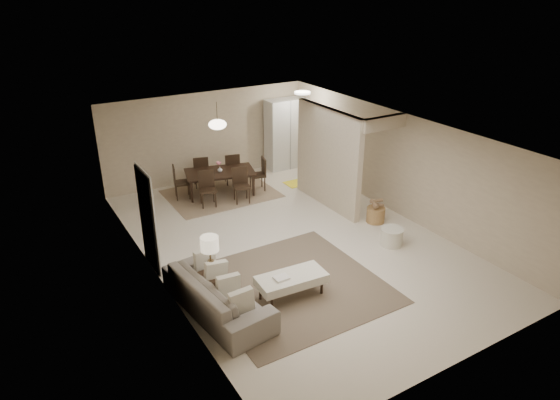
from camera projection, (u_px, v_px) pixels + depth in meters
floor at (293, 241)px, 11.02m from camera, size 9.00×9.00×0.00m
ceiling at (294, 132)px, 10.00m from camera, size 9.00×9.00×0.00m
back_wall at (208, 136)px, 14.03m from camera, size 6.00×0.00×6.00m
left_wall at (154, 222)px, 9.10m from camera, size 0.00×9.00×9.00m
right_wall at (399, 164)px, 11.91m from camera, size 0.00×9.00×9.00m
partition at (328, 158)px, 12.33m from camera, size 0.15×2.50×2.50m
doorway at (147, 220)px, 9.68m from camera, size 0.04×0.90×2.04m
pantry_cabinet at (286, 134)px, 14.94m from camera, size 1.20×0.55×2.10m
flush_light at (302, 93)px, 13.60m from camera, size 0.44×0.44×0.05m
living_rug at (292, 285)px, 9.44m from camera, size 3.20×3.20×0.01m
sofa at (217, 294)px, 8.59m from camera, size 2.48×1.21×0.70m
ottoman_bench at (291, 280)px, 8.97m from camera, size 1.30×0.66×0.45m
side_table at (212, 288)px, 8.91m from camera, size 0.52×0.52×0.53m
table_lamp at (210, 247)px, 8.57m from camera, size 0.32×0.32×0.76m
round_pouf at (392, 237)px, 10.81m from camera, size 0.49×0.49×0.38m
wicker_basket at (376, 215)px, 11.83m from camera, size 0.56×0.56×0.37m
dining_rug at (221, 194)px, 13.44m from camera, size 2.80×2.10×0.01m
dining_table at (221, 183)px, 13.31m from camera, size 2.00×1.44×0.63m
dining_chairs at (220, 178)px, 13.26m from camera, size 2.45×2.02×0.91m
vase at (220, 169)px, 13.15m from camera, size 0.18×0.18×0.14m
yellow_mat at (300, 182)px, 14.17m from camera, size 0.88×0.54×0.01m
pendant_light at (218, 124)px, 12.66m from camera, size 0.46×0.46×0.71m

